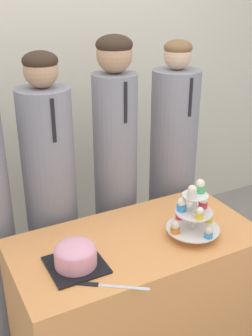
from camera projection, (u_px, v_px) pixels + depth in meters
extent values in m
cube|color=beige|center=(46.00, 66.00, 2.85)|extent=(9.00, 0.06, 2.70)
cube|color=#EF9951|center=(136.00, 296.00, 2.21)|extent=(1.22, 0.62, 0.72)
cube|color=black|center=(76.00, 265.00, 1.87)|extent=(0.25, 0.25, 0.01)
cylinder|color=pink|center=(76.00, 257.00, 1.85)|extent=(0.19, 0.19, 0.07)
ellipsoid|color=pink|center=(75.00, 250.00, 1.83)|extent=(0.18, 0.18, 0.07)
cube|color=silver|center=(124.00, 287.00, 1.74)|extent=(0.19, 0.14, 0.00)
cube|color=black|center=(88.00, 284.00, 1.75)|extent=(0.09, 0.07, 0.01)
cylinder|color=silver|center=(194.00, 216.00, 2.04)|extent=(0.02, 0.02, 0.23)
cylinder|color=silver|center=(193.00, 228.00, 2.07)|extent=(0.26, 0.26, 0.01)
cylinder|color=silver|center=(194.00, 212.00, 2.04)|extent=(0.18, 0.18, 0.01)
cylinder|color=silver|center=(195.00, 195.00, 2.00)|extent=(0.13, 0.13, 0.01)
cylinder|color=#E5333D|center=(180.00, 216.00, 2.15)|extent=(0.04, 0.04, 0.03)
sphere|color=beige|center=(180.00, 212.00, 2.14)|extent=(0.04, 0.04, 0.04)
cylinder|color=orange|center=(175.00, 230.00, 2.03)|extent=(0.05, 0.05, 0.03)
sphere|color=beige|center=(175.00, 225.00, 2.02)|extent=(0.05, 0.05, 0.05)
cylinder|color=#3893DB|center=(208.00, 235.00, 1.99)|extent=(0.04, 0.04, 0.03)
sphere|color=beige|center=(209.00, 231.00, 1.98)|extent=(0.04, 0.04, 0.04)
cylinder|color=yellow|center=(209.00, 219.00, 2.12)|extent=(0.04, 0.04, 0.02)
sphere|color=beige|center=(210.00, 215.00, 2.11)|extent=(0.04, 0.04, 0.04)
cylinder|color=yellow|center=(199.00, 216.00, 1.97)|extent=(0.04, 0.04, 0.03)
sphere|color=white|center=(200.00, 211.00, 1.96)|extent=(0.04, 0.04, 0.04)
cylinder|color=#E5333D|center=(203.00, 205.00, 2.06)|extent=(0.04, 0.04, 0.03)
sphere|color=white|center=(203.00, 200.00, 2.05)|extent=(0.04, 0.04, 0.04)
cylinder|color=#3893DB|center=(181.00, 207.00, 2.04)|extent=(0.05, 0.05, 0.03)
sphere|color=white|center=(182.00, 202.00, 2.03)|extent=(0.05, 0.05, 0.05)
cylinder|color=white|center=(192.00, 195.00, 1.96)|extent=(0.05, 0.05, 0.03)
sphere|color=#F4E5C6|center=(192.00, 190.00, 1.95)|extent=(0.04, 0.04, 0.04)
cylinder|color=#4CB766|center=(200.00, 189.00, 2.02)|extent=(0.05, 0.05, 0.03)
sphere|color=#F4E5C6|center=(200.00, 184.00, 2.00)|extent=(0.05, 0.05, 0.05)
cylinder|color=gray|center=(52.00, 210.00, 2.37)|extent=(0.28, 0.28, 1.39)
sphere|color=tan|center=(41.00, 70.00, 2.06)|extent=(0.17, 0.17, 0.17)
ellipsoid|color=#332319|center=(40.00, 61.00, 2.04)|extent=(0.18, 0.18, 0.10)
cube|color=black|center=(53.00, 121.00, 2.03)|extent=(0.02, 0.01, 0.22)
cylinder|color=gray|center=(116.00, 192.00, 2.54)|extent=(0.25, 0.25, 1.42)
sphere|color=tan|center=(114.00, 55.00, 2.21)|extent=(0.19, 0.19, 0.19)
ellipsoid|color=#332319|center=(114.00, 45.00, 2.19)|extent=(0.20, 0.20, 0.11)
cube|color=black|center=(126.00, 103.00, 2.20)|extent=(0.02, 0.01, 0.22)
cylinder|color=gray|center=(172.00, 180.00, 2.71)|extent=(0.29, 0.29, 1.41)
sphere|color=#D6AD89|center=(178.00, 56.00, 2.39)|extent=(0.16, 0.16, 0.16)
ellipsoid|color=brown|center=(178.00, 48.00, 2.38)|extent=(0.16, 0.16, 0.09)
cube|color=black|center=(191.00, 98.00, 2.36)|extent=(0.02, 0.01, 0.22)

